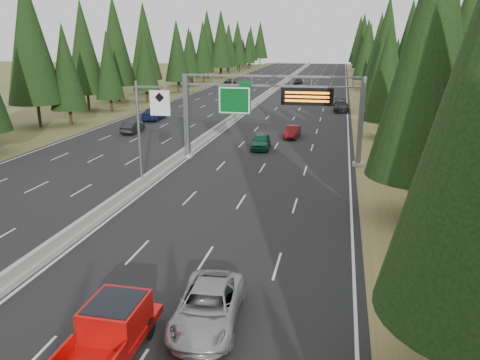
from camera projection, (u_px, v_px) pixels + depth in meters
name	position (u px, v px, depth m)	size (l,w,h in m)	color
road	(262.00, 99.00, 87.04)	(32.00, 260.00, 0.08)	black
shoulder_right	(360.00, 102.00, 83.48)	(3.60, 260.00, 0.06)	olive
shoulder_left	(171.00, 97.00, 90.60)	(3.60, 260.00, 0.06)	#4A5226
median_barrier	(262.00, 97.00, 86.93)	(0.70, 260.00, 0.85)	gray
sign_gantry	(278.00, 105.00, 41.52)	(16.75, 0.98, 7.80)	slate
hov_sign_pole	(146.00, 128.00, 34.08)	(2.80, 0.50, 8.00)	slate
tree_row_right	(394.00, 50.00, 71.90)	(12.49, 242.36, 18.67)	black
tree_row_left	(132.00, 47.00, 82.10)	(12.21, 242.45, 18.95)	black
silver_minivan	(208.00, 307.00, 18.51)	(2.46, 5.33, 1.48)	#9E9DA2
red_pickup	(110.00, 329.00, 16.56)	(2.07, 5.78, 1.88)	black
car_ahead_green	(261.00, 141.00, 48.06)	(1.82, 4.53, 1.54)	#166041
car_ahead_dkred	(292.00, 132.00, 53.33)	(1.41, 4.05, 1.33)	#600D10
car_ahead_dkgrey	(341.00, 106.00, 72.58)	(2.29, 5.64, 1.64)	black
car_ahead_white	(300.00, 88.00, 98.83)	(2.28, 4.94, 1.37)	#BDBDBD
car_ahead_far	(298.00, 81.00, 114.84)	(1.75, 4.36, 1.49)	black
car_onc_near	(133.00, 127.00, 56.02)	(1.49, 4.28, 1.41)	black
car_onc_blue	(154.00, 114.00, 64.97)	(2.30, 5.66, 1.64)	#16204F
car_onc_white	(240.00, 101.00, 79.00)	(1.82, 4.53, 1.54)	silver
car_onc_far	(230.00, 82.00, 111.98)	(2.50, 5.42, 1.51)	black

